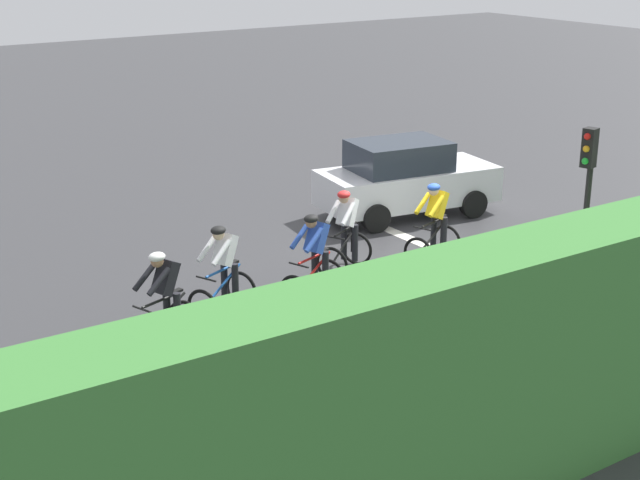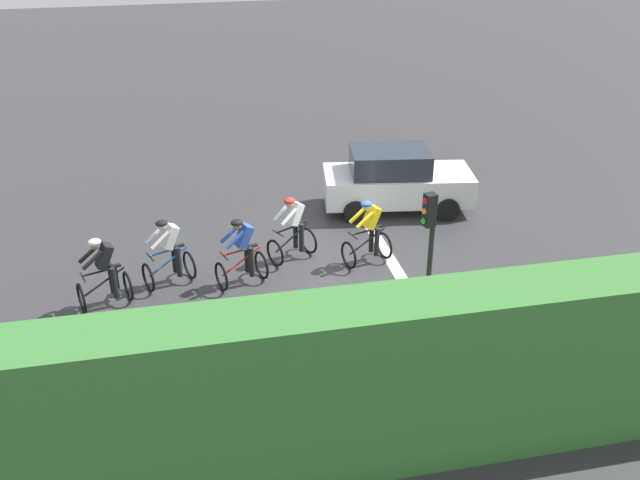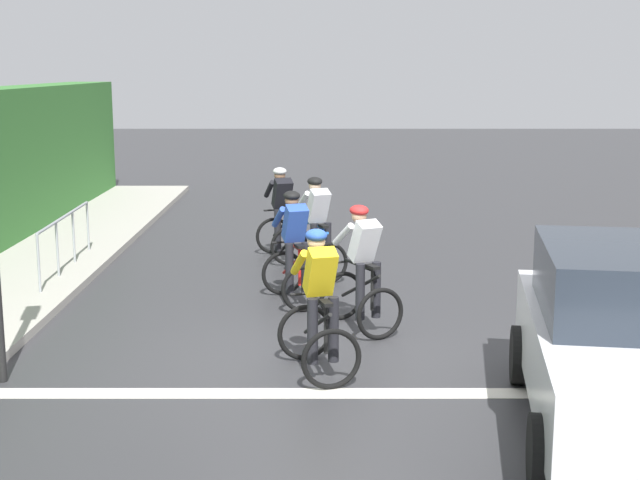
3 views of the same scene
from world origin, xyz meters
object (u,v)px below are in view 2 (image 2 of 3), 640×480
object	(u,v)px
cyclist_fourth	(293,230)
cyclist_trailing	(369,233)
pedestrian_railing_kerbside	(166,366)
cyclist_lead	(104,274)
car_white	(396,180)
traffic_light_near_crossing	(428,248)
cyclist_mid	(242,253)
cyclist_second	(169,253)

from	to	relation	value
cyclist_fourth	cyclist_trailing	distance (m)	1.84
cyclist_trailing	pedestrian_railing_kerbside	bearing A→B (deg)	130.83
cyclist_lead	car_white	size ratio (longest dim) A/B	0.39
cyclist_fourth	traffic_light_near_crossing	xyz separation A→B (m)	(-4.07, -1.89, 1.43)
cyclist_lead	car_white	bearing A→B (deg)	-65.27
cyclist_fourth	cyclist_lead	bearing A→B (deg)	105.82
cyclist_lead	cyclist_mid	world-z (taller)	same
cyclist_second	cyclist_mid	world-z (taller)	same
cyclist_lead	cyclist_fourth	size ratio (longest dim) A/B	1.00
cyclist_lead	cyclist_fourth	bearing A→B (deg)	-74.18
cyclist_trailing	pedestrian_railing_kerbside	xyz separation A→B (m)	(-4.19, 4.84, -0.02)
cyclist_lead	cyclist_mid	bearing A→B (deg)	-84.19
cyclist_second	cyclist_mid	bearing A→B (deg)	-101.38
cyclist_second	car_white	xyz separation A→B (m)	(2.90, -6.28, 0.08)
cyclist_second	car_white	world-z (taller)	car_white
car_white	traffic_light_near_crossing	world-z (taller)	traffic_light_near_crossing
cyclist_mid	cyclist_trailing	size ratio (longest dim) A/B	1.00
cyclist_second	cyclist_trailing	xyz separation A→B (m)	(0.04, -4.72, 0.00)
cyclist_lead	pedestrian_railing_kerbside	bearing A→B (deg)	-160.19
cyclist_trailing	traffic_light_near_crossing	bearing A→B (deg)	-177.61
cyclist_trailing	cyclist_lead	bearing A→B (deg)	96.28
pedestrian_railing_kerbside	car_white	bearing A→B (deg)	-42.28
cyclist_mid	traffic_light_near_crossing	bearing A→B (deg)	-134.25
cyclist_second	traffic_light_near_crossing	size ratio (longest dim) A/B	0.50
traffic_light_near_crossing	pedestrian_railing_kerbside	world-z (taller)	traffic_light_near_crossing
cyclist_fourth	car_white	size ratio (longest dim) A/B	0.39
cyclist_fourth	pedestrian_railing_kerbside	size ratio (longest dim) A/B	0.53
cyclist_trailing	car_white	xyz separation A→B (m)	(2.86, -1.56, 0.08)
cyclist_lead	cyclist_mid	size ratio (longest dim) A/B	1.00
car_white	pedestrian_railing_kerbside	xyz separation A→B (m)	(-7.05, 6.41, -0.10)
cyclist_second	pedestrian_railing_kerbside	xyz separation A→B (m)	(-4.15, 0.13, -0.02)
cyclist_lead	cyclist_second	world-z (taller)	same
car_white	pedestrian_railing_kerbside	bearing A→B (deg)	137.72
cyclist_mid	pedestrian_railing_kerbside	xyz separation A→B (m)	(-3.82, 1.76, -0.02)
cyclist_mid	car_white	distance (m)	5.66
cyclist_mid	car_white	world-z (taller)	car_white
cyclist_fourth	car_white	world-z (taller)	car_white
cyclist_second	cyclist_fourth	size ratio (longest dim) A/B	1.00
cyclist_lead	cyclist_fourth	xyz separation A→B (m)	(1.24, -4.36, 0.00)
cyclist_lead	traffic_light_near_crossing	xyz separation A→B (m)	(-2.84, -6.26, 1.43)
cyclist_second	cyclist_trailing	world-z (taller)	same
cyclist_lead	cyclist_trailing	distance (m)	6.15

